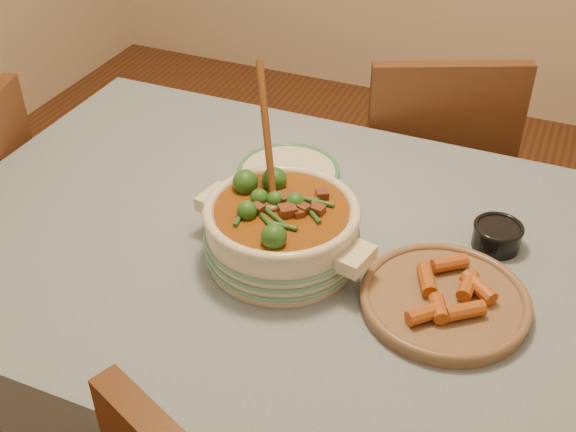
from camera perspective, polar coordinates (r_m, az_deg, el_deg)
The scene contains 6 objects.
dining_table at distance 1.60m, azimuth 1.54°, elevation -4.96°, with size 1.68×1.08×0.76m.
stew_casserole at distance 1.47m, azimuth -0.51°, elevation -0.84°, with size 0.41×0.37×0.38m.
white_plate at distance 1.76m, azimuth 0.04°, elevation 3.51°, with size 0.30×0.30×0.02m.
condiment_bowl at distance 1.59m, azimuth 16.21°, elevation -1.41°, with size 0.11×0.11×0.06m.
fried_plate at distance 1.42m, azimuth 12.29°, elevation -6.34°, with size 0.41×0.41×0.05m.
chair_far at distance 2.27m, azimuth 11.09°, elevation 3.68°, with size 0.57×0.57×0.92m.
Camera 1 is at (0.43, -1.12, 1.72)m, focal length 45.00 mm.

